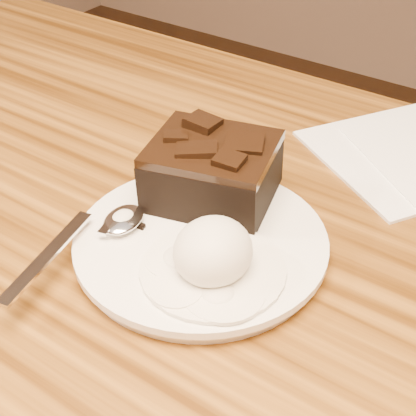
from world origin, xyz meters
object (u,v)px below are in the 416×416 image
Objects in this scene: brownie at (212,174)px; spoon at (124,221)px; ice_cream_scoop at (213,251)px; plate at (201,246)px; napkin at (408,154)px.

brownie is 0.09m from spoon.
brownie is 0.10m from ice_cream_scoop.
brownie is (-0.02, 0.05, 0.03)m from plate.
ice_cream_scoop is at bearing -15.10° from spoon.
plate is at bearing -64.52° from brownie.
ice_cream_scoop is (0.03, -0.03, 0.03)m from plate.
brownie is 0.22m from napkin.
ice_cream_scoop is 0.09m from spoon.
brownie reaches higher than ice_cream_scoop.
plate is 2.02× the size of brownie.
plate is 0.25m from napkin.
plate is at bearing 8.82° from spoon.
plate is at bearing -109.24° from napkin.
ice_cream_scoop reaches higher than spoon.
brownie reaches higher than spoon.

